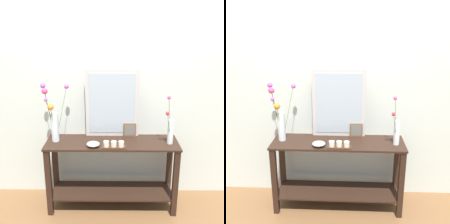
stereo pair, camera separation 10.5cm
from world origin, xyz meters
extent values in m
cube|color=brown|center=(0.00, 0.00, -0.01)|extent=(7.00, 6.00, 0.02)
cube|color=beige|center=(0.00, 0.33, 1.35)|extent=(6.40, 0.08, 2.70)
cube|color=black|center=(0.00, 0.00, 0.76)|extent=(1.38, 0.41, 0.02)
cube|color=black|center=(0.00, 0.00, 0.18)|extent=(1.32, 0.37, 0.02)
cube|color=black|center=(-0.65, -0.17, 0.37)|extent=(0.06, 0.06, 0.75)
cube|color=black|center=(0.65, -0.17, 0.37)|extent=(0.06, 0.06, 0.75)
cube|color=black|center=(-0.65, 0.17, 0.37)|extent=(0.06, 0.06, 0.75)
cube|color=black|center=(0.65, 0.17, 0.37)|extent=(0.06, 0.06, 0.75)
cube|color=#B7B2AD|center=(0.00, 0.18, 1.14)|extent=(0.57, 0.03, 0.73)
cube|color=#9EADB7|center=(0.00, 0.16, 1.14)|extent=(0.49, 0.00, 0.65)
cylinder|color=silver|center=(-0.59, 0.02, 0.92)|extent=(0.08, 0.08, 0.31)
cylinder|color=#4C753D|center=(-0.65, 0.06, 1.07)|extent=(0.12, 0.08, 0.56)
sphere|color=#B24CB7|center=(-0.71, 0.10, 1.34)|extent=(0.05, 0.05, 0.05)
cylinder|color=#4C753D|center=(-0.63, 0.01, 1.05)|extent=(0.07, 0.01, 0.52)
sphere|color=#EA4275|center=(-0.67, 0.01, 1.31)|extent=(0.06, 0.06, 0.06)
cylinder|color=#4C753D|center=(-0.60, -0.01, 0.97)|extent=(0.03, 0.04, 0.37)
sphere|color=orange|center=(-0.61, -0.03, 1.16)|extent=(0.06, 0.06, 0.06)
cylinder|color=#4C753D|center=(-0.63, 0.02, 1.00)|extent=(0.08, 0.03, 0.43)
sphere|color=#B24CB7|center=(-0.66, 0.01, 1.22)|extent=(0.04, 0.04, 0.04)
cylinder|color=#4C753D|center=(-0.53, 0.08, 1.06)|extent=(0.11, 0.11, 0.54)
sphere|color=#B24CB7|center=(-0.47, 0.13, 1.33)|extent=(0.05, 0.05, 0.05)
cylinder|color=silver|center=(0.60, -0.03, 0.90)|extent=(0.06, 0.06, 0.25)
cylinder|color=#4C753D|center=(0.57, -0.04, 1.02)|extent=(0.04, 0.02, 0.47)
sphere|color=#EA4275|center=(0.56, -0.05, 1.26)|extent=(0.04, 0.04, 0.04)
cylinder|color=#4C753D|center=(0.57, -0.06, 0.95)|extent=(0.06, 0.05, 0.32)
sphere|color=red|center=(0.54, -0.09, 1.11)|extent=(0.04, 0.04, 0.04)
cube|color=#382316|center=(0.02, -0.14, 0.77)|extent=(0.24, 0.09, 0.01)
cylinder|color=beige|center=(-0.06, -0.14, 0.81)|extent=(0.06, 0.06, 0.05)
cylinder|color=beige|center=(0.02, -0.14, 0.81)|extent=(0.06, 0.06, 0.05)
cylinder|color=beige|center=(0.09, -0.14, 0.81)|extent=(0.06, 0.06, 0.05)
cube|color=brown|center=(0.19, 0.15, 0.84)|extent=(0.14, 0.01, 0.15)
cube|color=#615E55|center=(0.19, 0.14, 0.84)|extent=(0.11, 0.00, 0.13)
cylinder|color=#9E9389|center=(-0.19, -0.12, 0.77)|extent=(0.05, 0.05, 0.01)
ellipsoid|color=#9E9389|center=(-0.19, -0.12, 0.80)|extent=(0.13, 0.13, 0.04)
camera|label=1|loc=(0.03, -2.62, 1.92)|focal=43.70mm
camera|label=2|loc=(0.13, -2.62, 1.92)|focal=43.70mm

